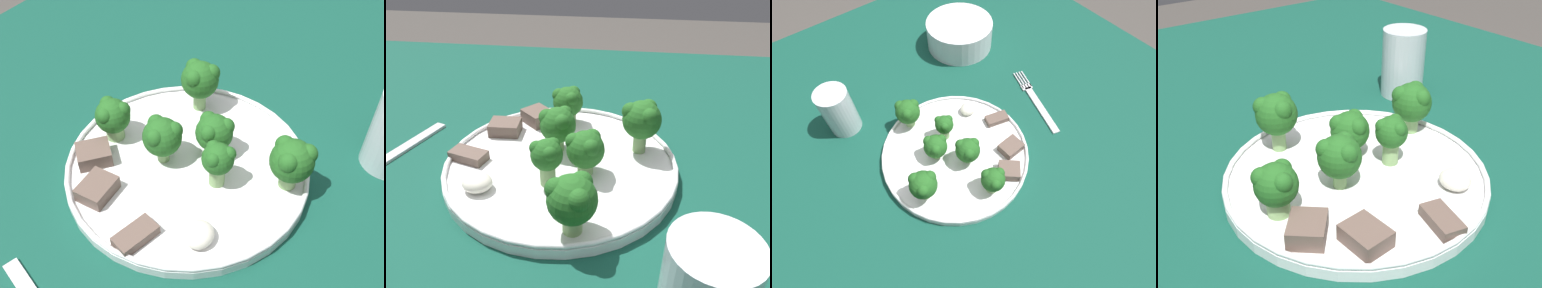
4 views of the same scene
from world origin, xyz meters
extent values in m
cube|color=#114738|center=(0.00, 0.00, 0.75)|extent=(1.30, 1.05, 0.03)
cylinder|color=brown|center=(-0.59, -0.46, 0.37)|extent=(0.06, 0.06, 0.74)
cylinder|color=white|center=(0.05, -0.04, 0.77)|extent=(0.29, 0.29, 0.01)
torus|color=white|center=(0.05, -0.04, 0.78)|extent=(0.29, 0.29, 0.01)
cylinder|color=#7FA866|center=(0.02, -0.03, 0.79)|extent=(0.02, 0.02, 0.02)
sphere|color=#215B1E|center=(0.02, -0.03, 0.81)|extent=(0.04, 0.04, 0.04)
sphere|color=#215B1E|center=(0.04, -0.03, 0.82)|extent=(0.02, 0.02, 0.02)
sphere|color=#215B1E|center=(0.02, -0.01, 0.82)|extent=(0.02, 0.02, 0.02)
sphere|color=#215B1E|center=(0.02, -0.04, 0.82)|extent=(0.02, 0.02, 0.02)
cylinder|color=#7FA866|center=(-0.04, -0.08, 0.79)|extent=(0.02, 0.02, 0.03)
sphere|color=#215B1E|center=(-0.04, -0.08, 0.82)|extent=(0.05, 0.05, 0.05)
sphere|color=#215B1E|center=(-0.03, -0.08, 0.83)|extent=(0.02, 0.02, 0.02)
sphere|color=#215B1E|center=(-0.05, -0.07, 0.83)|extent=(0.02, 0.02, 0.02)
sphere|color=#215B1E|center=(-0.05, -0.10, 0.83)|extent=(0.02, 0.02, 0.02)
cylinder|color=#7FA866|center=(0.06, 0.00, 0.79)|extent=(0.02, 0.02, 0.03)
sphere|color=#215B1E|center=(0.06, 0.00, 0.82)|extent=(0.04, 0.04, 0.04)
sphere|color=#215B1E|center=(0.07, 0.00, 0.82)|extent=(0.02, 0.02, 0.02)
sphere|color=#215B1E|center=(0.06, 0.01, 0.82)|extent=(0.02, 0.02, 0.02)
sphere|color=#215B1E|center=(0.06, -0.01, 0.82)|extent=(0.02, 0.02, 0.02)
cylinder|color=#7FA866|center=(0.02, 0.07, 0.79)|extent=(0.02, 0.02, 0.02)
sphere|color=#215B1E|center=(0.02, 0.07, 0.82)|extent=(0.05, 0.05, 0.05)
sphere|color=#215B1E|center=(0.04, 0.07, 0.83)|extent=(0.02, 0.02, 0.02)
sphere|color=#215B1E|center=(0.02, 0.08, 0.83)|extent=(0.02, 0.02, 0.02)
sphere|color=#215B1E|center=(0.02, 0.06, 0.83)|extent=(0.02, 0.02, 0.02)
cylinder|color=#7FA866|center=(0.06, -0.14, 0.79)|extent=(0.02, 0.02, 0.02)
sphere|color=#215B1E|center=(0.06, -0.14, 0.81)|extent=(0.04, 0.04, 0.04)
sphere|color=#215B1E|center=(0.07, -0.14, 0.82)|extent=(0.02, 0.02, 0.02)
sphere|color=#215B1E|center=(0.05, -0.13, 0.82)|extent=(0.02, 0.02, 0.02)
sphere|color=#215B1E|center=(0.06, -0.16, 0.82)|extent=(0.02, 0.02, 0.02)
cylinder|color=#7FA866|center=(0.06, -0.07, 0.79)|extent=(0.01, 0.01, 0.02)
sphere|color=#215B1E|center=(0.06, -0.07, 0.81)|extent=(0.05, 0.05, 0.05)
sphere|color=#215B1E|center=(0.08, -0.07, 0.82)|extent=(0.02, 0.02, 0.02)
sphere|color=#215B1E|center=(0.06, -0.06, 0.82)|extent=(0.02, 0.02, 0.02)
sphere|color=#215B1E|center=(0.06, -0.08, 0.82)|extent=(0.02, 0.02, 0.02)
cube|color=brown|center=(0.17, -0.03, 0.78)|extent=(0.05, 0.04, 0.01)
cube|color=brown|center=(0.11, -0.14, 0.79)|extent=(0.05, 0.05, 0.02)
cube|color=brown|center=(0.14, -0.11, 0.79)|extent=(0.04, 0.04, 0.02)
ellipsoid|color=silver|center=(0.14, 0.02, 0.79)|extent=(0.03, 0.03, 0.02)
camera|label=1|loc=(0.36, 0.15, 1.17)|focal=42.00mm
camera|label=2|loc=(-0.02, 0.33, 1.05)|focal=35.00mm
camera|label=3|loc=(-0.12, -0.29, 1.28)|focal=28.00mm
camera|label=4|loc=(0.37, -0.30, 1.06)|focal=42.00mm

